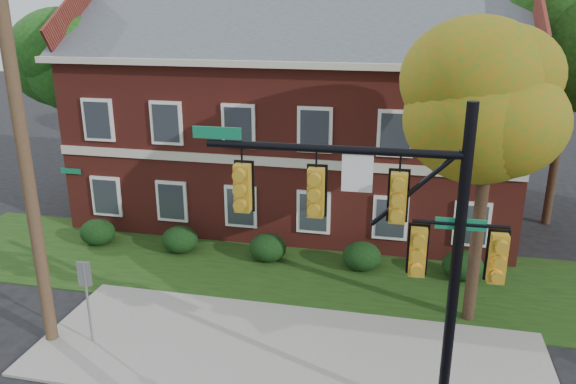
% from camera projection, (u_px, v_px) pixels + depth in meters
% --- Properties ---
extents(ground, '(120.00, 120.00, 0.00)m').
position_uv_depth(ground, '(279.00, 377.00, 14.47)').
color(ground, black).
rests_on(ground, ground).
extents(sidewalk, '(14.00, 5.00, 0.08)m').
position_uv_depth(sidewalk, '(287.00, 354.00, 15.38)').
color(sidewalk, gray).
rests_on(sidewalk, ground).
extents(grass_strip, '(30.00, 6.00, 0.04)m').
position_uv_depth(grass_strip, '(317.00, 273.00, 20.02)').
color(grass_strip, '#193811').
rests_on(grass_strip, ground).
extents(apartment_building, '(18.80, 8.80, 9.74)m').
position_uv_depth(apartment_building, '(296.00, 105.00, 24.37)').
color(apartment_building, maroon).
rests_on(apartment_building, ground).
extents(hedge_far_left, '(1.40, 1.26, 1.05)m').
position_uv_depth(hedge_far_left, '(98.00, 232.00, 22.34)').
color(hedge_far_left, black).
rests_on(hedge_far_left, ground).
extents(hedge_left, '(1.40, 1.26, 1.05)m').
position_uv_depth(hedge_left, '(180.00, 240.00, 21.63)').
color(hedge_left, black).
rests_on(hedge_left, ground).
extents(hedge_center, '(1.40, 1.26, 1.05)m').
position_uv_depth(hedge_center, '(268.00, 248.00, 20.91)').
color(hedge_center, black).
rests_on(hedge_center, ground).
extents(hedge_right, '(1.40, 1.26, 1.05)m').
position_uv_depth(hedge_right, '(362.00, 256.00, 20.20)').
color(hedge_right, black).
rests_on(hedge_right, ground).
extents(hedge_far_right, '(1.40, 1.26, 1.05)m').
position_uv_depth(hedge_far_right, '(463.00, 265.00, 19.49)').
color(hedge_far_right, black).
rests_on(hedge_far_right, ground).
extents(tree_near_right, '(4.50, 4.25, 8.58)m').
position_uv_depth(tree_near_right, '(502.00, 102.00, 14.87)').
color(tree_near_right, black).
rests_on(tree_near_right, ground).
extents(tree_left_rear, '(5.40, 5.10, 8.88)m').
position_uv_depth(tree_left_rear, '(76.00, 63.00, 24.77)').
color(tree_left_rear, black).
rests_on(tree_left_rear, ground).
extents(tree_far_rear, '(6.84, 6.46, 11.52)m').
position_uv_depth(tree_far_rear, '(350.00, 10.00, 30.13)').
color(tree_far_rear, black).
rests_on(tree_far_rear, ground).
extents(traffic_signal, '(6.63, 0.59, 7.40)m').
position_uv_depth(traffic_signal, '(393.00, 234.00, 11.67)').
color(traffic_signal, gray).
rests_on(traffic_signal, ground).
extents(utility_pole, '(1.60, 0.37, 10.23)m').
position_uv_depth(utility_pole, '(26.00, 166.00, 14.43)').
color(utility_pole, '#493522').
rests_on(utility_pole, ground).
extents(sign_post, '(0.37, 0.10, 2.54)m').
position_uv_depth(sign_post, '(86.00, 289.00, 15.37)').
color(sign_post, slate).
rests_on(sign_post, ground).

